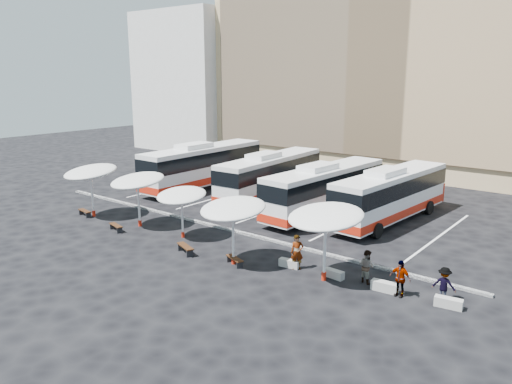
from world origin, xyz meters
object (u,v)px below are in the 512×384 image
Objects in this scene: passenger_1 at (366,266)px; passenger_2 at (400,278)px; bus_0 at (203,164)px; conc_bench_0 at (289,263)px; sunshade_2 at (182,195)px; sunshade_1 at (138,181)px; sunshade_3 at (233,209)px; conc_bench_2 at (384,287)px; conc_bench_1 at (334,274)px; wood_bench_2 at (185,248)px; wood_bench_3 at (235,259)px; sunshade_0 at (91,172)px; bus_1 at (271,174)px; passenger_3 at (444,284)px; sunshade_4 at (326,217)px; wood_bench_0 at (85,212)px; bus_3 at (391,194)px; wood_bench_1 at (116,226)px; passenger_0 at (297,252)px; conc_bench_3 at (449,303)px.

passenger_2 is at bearing -175.54° from passenger_1.
conc_bench_0 is at bearing -32.97° from bus_0.
sunshade_1 is at bearing -177.91° from sunshade_2.
conc_bench_2 is at bearing 12.81° from sunshade_3.
conc_bench_1 is 0.66× the size of passenger_1.
wood_bench_2 reaches higher than wood_bench_3.
sunshade_1 is at bearing -178.31° from conc_bench_1.
sunshade_0 is at bearing -173.12° from passenger_2.
sunshade_2 is 14.27m from passenger_2.
conc_bench_2 is at bearing -39.89° from bus_1.
conc_bench_2 is (11.14, 2.32, -0.13)m from wood_bench_2.
passenger_1 reaches higher than conc_bench_0.
passenger_2 is at bearing -6.38° from conc_bench_2.
passenger_3 is (13.67, 2.98, 0.45)m from wood_bench_2.
bus_0 reaches higher than sunshade_4.
conc_bench_2 is (7.77, 1.90, -0.09)m from wood_bench_3.
bus_3 is at bearing 35.24° from wood_bench_0.
sunshade_4 reaches higher than sunshade_1.
bus_1 is 19.18m from conc_bench_2.
wood_bench_2 is at bearing -164.95° from passenger_2.
wood_bench_3 is (10.03, 0.30, -0.01)m from wood_bench_1.
wood_bench_2 reaches higher than wood_bench_0.
sunshade_2 is 2.97× the size of conc_bench_2.
wood_bench_0 is 0.90× the size of passenger_3.
passenger_0 is (-0.18, -11.46, -1.04)m from bus_3.
sunshade_0 is 22.87m from passenger_2.
sunshade_1 is 2.81× the size of wood_bench_0.
sunshade_2 is (1.90, -11.82, 0.75)m from bus_1.
wood_bench_2 is at bearing -111.30° from bus_3.
bus_1 reaches higher than passenger_2.
bus_0 is at bearing 149.62° from sunshade_4.
bus_0 is 25.46m from passenger_2.
sunshade_1 is 3.73× the size of conc_bench_1.
wood_bench_3 is 2.96m from conc_bench_0.
passenger_2 is (14.15, 0.29, -1.85)m from sunshade_2.
sunshade_3 is (14.03, -0.74, -0.16)m from sunshade_0.
sunshade_4 is 2.77× the size of wood_bench_2.
sunshade_0 is at bearing 140.20° from passenger_0.
wood_bench_3 is at bearing -147.39° from conc_bench_0.
conc_bench_0 is 0.60× the size of passenger_0.
conc_bench_2 reaches higher than conc_bench_1.
bus_1 is at bearing -177.00° from bus_3.
sunshade_4 is 3.72× the size of conc_bench_3.
wood_bench_3 is 5.38m from conc_bench_1.
wood_bench_3 is (14.20, -0.83, -2.95)m from sunshade_0.
wood_bench_1 is at bearing 2.30° from passenger_3.
passenger_0 is 1.15× the size of passenger_3.
conc_bench_0 is at bearing 140.54° from passenger_0.
passenger_0 is (8.58, 0.09, -1.80)m from sunshade_2.
bus_1 reaches higher than conc_bench_3.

